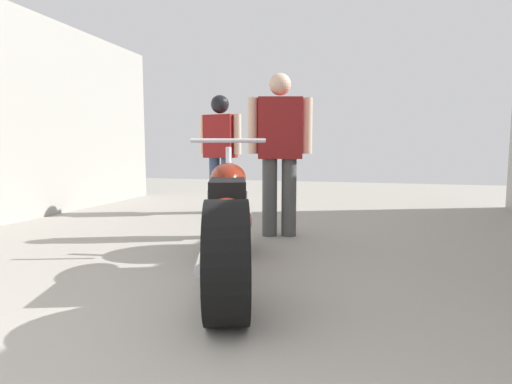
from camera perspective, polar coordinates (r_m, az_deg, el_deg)
The scene contains 4 objects.
ground_plane at distance 4.03m, azimuth -0.96°, elevation -7.83°, with size 16.43×16.43×0.00m, color #9E998E.
motorcycle_maroon_cruiser at distance 2.99m, azimuth -3.99°, elevation -4.13°, with size 1.02×2.23×1.06m.
mechanic_in_blue at distance 4.48m, azimuth 3.33°, elevation 6.56°, with size 0.72×0.37×1.78m.
mechanic_with_helmet at distance 6.15m, azimuth -5.04°, elevation 6.88°, with size 0.70×0.31×1.76m.
Camera 1 is at (1.09, -0.33, 0.97)m, focal length 28.49 mm.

